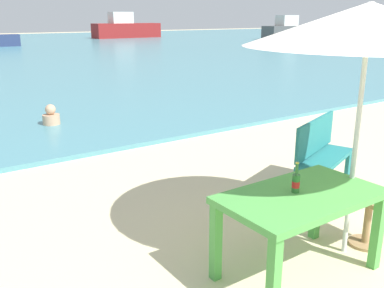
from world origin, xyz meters
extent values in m
cube|color=#4C9E47|center=(-0.76, 0.84, 0.73)|extent=(1.40, 0.80, 0.06)
cube|color=#4C9E47|center=(-1.40, 0.50, 0.35)|extent=(0.08, 0.08, 0.70)
cube|color=#4C9E47|center=(-0.12, 0.50, 0.35)|extent=(0.08, 0.08, 0.70)
cube|color=#4C9E47|center=(-1.40, 1.18, 0.35)|extent=(0.08, 0.08, 0.70)
cube|color=#4C9E47|center=(-0.12, 1.18, 0.35)|extent=(0.08, 0.08, 0.70)
cylinder|color=#2D662D|center=(-0.79, 0.89, 0.84)|extent=(0.06, 0.06, 0.16)
cone|color=#2D662D|center=(-0.79, 0.89, 0.92)|extent=(0.06, 0.06, 0.03)
cylinder|color=#2D662D|center=(-0.79, 0.89, 0.97)|extent=(0.03, 0.03, 0.09)
cylinder|color=red|center=(-0.79, 0.89, 0.83)|extent=(0.07, 0.07, 0.05)
cylinder|color=gold|center=(-0.79, 0.89, 1.02)|extent=(0.03, 0.03, 0.01)
cylinder|color=silver|center=(-0.10, 0.83, 1.15)|extent=(0.04, 0.04, 2.30)
cone|color=silver|center=(-0.10, 0.83, 2.12)|extent=(2.10, 2.10, 0.36)
cube|color=#9E7A51|center=(0.18, 0.79, 0.52)|extent=(0.44, 0.44, 0.04)
cylinder|color=#9E7A51|center=(0.18, 0.79, 0.25)|extent=(0.07, 0.07, 0.50)
cylinder|color=#9E7A51|center=(0.18, 0.79, 0.01)|extent=(0.32, 0.32, 0.03)
cube|color=#237275|center=(0.91, 1.90, 0.45)|extent=(1.25, 0.75, 0.05)
cube|color=#237275|center=(0.85, 2.05, 0.73)|extent=(1.14, 0.45, 0.44)
cube|color=#237275|center=(0.44, 1.58, 0.21)|extent=(0.06, 0.06, 0.42)
cube|color=#237275|center=(1.47, 1.95, 0.21)|extent=(0.06, 0.06, 0.42)
cube|color=#237275|center=(0.34, 1.84, 0.21)|extent=(0.06, 0.06, 0.42)
cube|color=#237275|center=(1.38, 2.22, 0.21)|extent=(0.06, 0.06, 0.42)
cylinder|color=tan|center=(-0.91, 7.22, 0.18)|extent=(0.34, 0.34, 0.20)
sphere|color=tan|center=(-0.91, 7.22, 0.39)|extent=(0.21, 0.21, 0.21)
cube|color=maroon|center=(16.73, 39.00, 0.78)|extent=(6.80, 1.86, 1.39)
cube|color=silver|center=(16.11, 39.00, 2.01)|extent=(2.17, 1.39, 1.08)
cube|color=#4C4C4C|center=(28.25, 27.90, 0.69)|extent=(5.94, 1.62, 1.21)
cube|color=silver|center=(27.71, 27.90, 1.77)|extent=(1.89, 1.21, 0.94)
camera|label=1|loc=(-3.44, -1.39, 2.19)|focal=40.51mm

